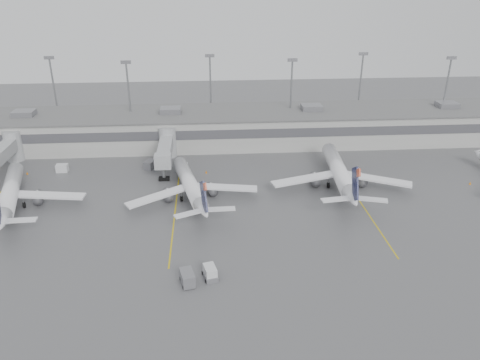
{
  "coord_description": "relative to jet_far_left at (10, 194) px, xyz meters",
  "views": [
    {
      "loc": [
        -11.11,
        -54.12,
        40.72
      ],
      "look_at": [
        -5.43,
        24.0,
        5.0
      ],
      "focal_mm": 35.0,
      "sensor_mm": 36.0,
      "label": 1
    }
  ],
  "objects": [
    {
      "name": "ground",
      "position": [
        47.63,
        -25.51,
        -2.99
      ],
      "size": [
        260.0,
        260.0,
        0.0
      ],
      "primitive_type": "plane",
      "color": "#4F4F52",
      "rests_on": "ground"
    },
    {
      "name": "terminal",
      "position": [
        47.62,
        32.47,
        1.18
      ],
      "size": [
        152.0,
        17.0,
        9.45
      ],
      "color": "#A0A19C",
      "rests_on": "ground"
    },
    {
      "name": "light_masts",
      "position": [
        47.63,
        38.24,
        9.04
      ],
      "size": [
        142.4,
        8.0,
        20.6
      ],
      "color": "gray",
      "rests_on": "ground"
    },
    {
      "name": "jet_bridge_left",
      "position": [
        -7.87,
        20.21,
        0.88
      ],
      "size": [
        4.0,
        17.2,
        7.0
      ],
      "color": "gray",
      "rests_on": "ground"
    },
    {
      "name": "jet_bridge_right",
      "position": [
        27.13,
        20.21,
        0.88
      ],
      "size": [
        4.0,
        17.2,
        7.0
      ],
      "color": "gray",
      "rests_on": "ground"
    },
    {
      "name": "stand_markings",
      "position": [
        47.63,
        -1.51,
        -2.98
      ],
      "size": [
        105.25,
        40.0,
        0.01
      ],
      "color": "gold",
      "rests_on": "ground"
    },
    {
      "name": "jet_far_left",
      "position": [
        0.0,
        0.0,
        0.0
      ],
      "size": [
        25.69,
        29.16,
        9.61
      ],
      "rotation": [
        0.0,
        0.0,
        0.25
      ],
      "color": "white",
      "rests_on": "ground"
    },
    {
      "name": "jet_mid_left",
      "position": [
        32.98,
        1.44,
        -0.12
      ],
      "size": [
        24.8,
        28.11,
        9.22
      ],
      "rotation": [
        0.0,
        0.0,
        0.22
      ],
      "color": "white",
      "rests_on": "ground"
    },
    {
      "name": "jet_mid_right",
      "position": [
        62.77,
        4.81,
        0.18
      ],
      "size": [
        27.99,
        31.47,
        10.18
      ],
      "rotation": [
        0.0,
        0.0,
        -0.08
      ],
      "color": "white",
      "rests_on": "ground"
    },
    {
      "name": "baggage_tug",
      "position": [
        36.26,
        -24.1,
        -2.25
      ],
      "size": [
        2.48,
        3.27,
        1.88
      ],
      "rotation": [
        0.0,
        0.0,
        0.24
      ],
      "color": "silver",
      "rests_on": "ground"
    },
    {
      "name": "baggage_cart",
      "position": [
        33.06,
        -25.3,
        -1.96
      ],
      "size": [
        2.42,
        3.38,
        1.96
      ],
      "rotation": [
        0.0,
        0.0,
        0.24
      ],
      "color": "slate",
      "rests_on": "ground"
    },
    {
      "name": "gse_uld_a",
      "position": [
        4.62,
        16.6,
        -2.13
      ],
      "size": [
        2.43,
        1.63,
        1.71
      ],
      "primitive_type": "cube",
      "rotation": [
        0.0,
        0.0,
        0.01
      ],
      "color": "silver",
      "rests_on": "ground"
    },
    {
      "name": "gse_uld_b",
      "position": [
        30.7,
        15.34,
        -2.15
      ],
      "size": [
        2.5,
        1.78,
        1.68
      ],
      "primitive_type": "cube",
      "rotation": [
        0.0,
        0.0,
        -0.09
      ],
      "color": "silver",
      "rests_on": "ground"
    },
    {
      "name": "gse_uld_c",
      "position": [
        64.87,
        15.9,
        -2.14
      ],
      "size": [
        2.72,
        2.17,
        1.69
      ],
      "primitive_type": "cube",
      "rotation": [
        0.0,
        0.0,
        0.27
      ],
      "color": "silver",
      "rests_on": "ground"
    },
    {
      "name": "gse_loader",
      "position": [
        23.54,
        17.18,
        -2.07
      ],
      "size": [
        2.83,
        3.42,
        1.83
      ],
      "primitive_type": "cube",
      "rotation": [
        0.0,
        0.0,
        -0.4
      ],
      "color": "slate",
      "rests_on": "ground"
    },
    {
      "name": "cone_a",
      "position": [
        -2.61,
        15.72,
        -2.68
      ],
      "size": [
        0.39,
        0.39,
        0.62
      ],
      "primitive_type": "cone",
      "color": "orange",
      "rests_on": "ground"
    },
    {
      "name": "cone_b",
      "position": [
        35.94,
        13.54,
        -2.68
      ],
      "size": [
        0.39,
        0.39,
        0.62
      ],
      "primitive_type": "cone",
      "color": "orange",
      "rests_on": "ground"
    },
    {
      "name": "cone_c",
      "position": [
        65.62,
        6.64,
        -2.67
      ],
      "size": [
        0.4,
        0.4,
        0.64
      ],
      "primitive_type": "cone",
      "color": "orange",
      "rests_on": "ground"
    },
    {
      "name": "cone_d",
      "position": [
        90.07,
        3.81,
        -2.66
      ],
      "size": [
        0.41,
        0.41,
        0.65
      ],
      "primitive_type": "cone",
      "color": "orange",
      "rests_on": "ground"
    }
  ]
}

